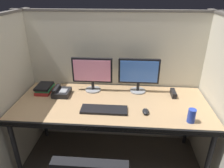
{
  "coord_description": "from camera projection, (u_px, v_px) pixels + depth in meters",
  "views": [
    {
      "loc": [
        0.14,
        -1.45,
        1.78
      ],
      "look_at": [
        0.0,
        0.35,
        0.92
      ],
      "focal_mm": 32.87,
      "sensor_mm": 36.0,
      "label": 1
    }
  ],
  "objects": [
    {
      "name": "cubicle_partition_left",
      "position": [
        9.0,
        99.0,
        1.99
      ],
      "size": [
        0.06,
        1.41,
        1.57
      ],
      "color": "beige",
      "rests_on": "ground"
    },
    {
      "name": "book_stack",
      "position": [
        45.0,
        88.0,
        2.23
      ],
      "size": [
        0.16,
        0.22,
        0.08
      ],
      "color": "#B22626",
      "rests_on": "desk"
    },
    {
      "name": "cubicle_partition_right",
      "position": [
        220.0,
        108.0,
        1.85
      ],
      "size": [
        0.06,
        1.41,
        1.57
      ],
      "color": "beige",
      "rests_on": "ground"
    },
    {
      "name": "monitor_left",
      "position": [
        92.0,
        72.0,
        2.18
      ],
      "size": [
        0.43,
        0.17,
        0.37
      ],
      "color": "gray",
      "rests_on": "desk"
    },
    {
      "name": "monitor_right",
      "position": [
        139.0,
        73.0,
        2.16
      ],
      "size": [
        0.43,
        0.17,
        0.37
      ],
      "color": "gray",
      "rests_on": "desk"
    },
    {
      "name": "red_stapler",
      "position": [
        173.0,
        93.0,
        2.15
      ],
      "size": [
        0.04,
        0.15,
        0.06
      ],
      "primitive_type": "cube",
      "color": "black",
      "rests_on": "desk"
    },
    {
      "name": "keyboard_main",
      "position": [
        104.0,
        110.0,
        1.89
      ],
      "size": [
        0.43,
        0.15,
        0.02
      ],
      "primitive_type": "cube",
      "color": "black",
      "rests_on": "desk"
    },
    {
      "name": "desk_phone",
      "position": [
        61.0,
        92.0,
        2.16
      ],
      "size": [
        0.17,
        0.19,
        0.09
      ],
      "color": "black",
      "rests_on": "desk"
    },
    {
      "name": "cubicle_partition_rear",
      "position": [
        115.0,
        80.0,
        2.41
      ],
      "size": [
        2.21,
        0.06,
        1.57
      ],
      "color": "beige",
      "rests_on": "ground"
    },
    {
      "name": "desk",
      "position": [
        112.0,
        107.0,
        2.04
      ],
      "size": [
        1.9,
        0.8,
        0.74
      ],
      "color": "tan",
      "rests_on": "ground"
    },
    {
      "name": "computer_mouse",
      "position": [
        146.0,
        112.0,
        1.86
      ],
      "size": [
        0.06,
        0.1,
        0.04
      ],
      "color": "black",
      "rests_on": "desk"
    },
    {
      "name": "soda_can",
      "position": [
        192.0,
        116.0,
        1.72
      ],
      "size": [
        0.07,
        0.07,
        0.12
      ],
      "primitive_type": "cylinder",
      "color": "#263FB2",
      "rests_on": "desk"
    }
  ]
}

